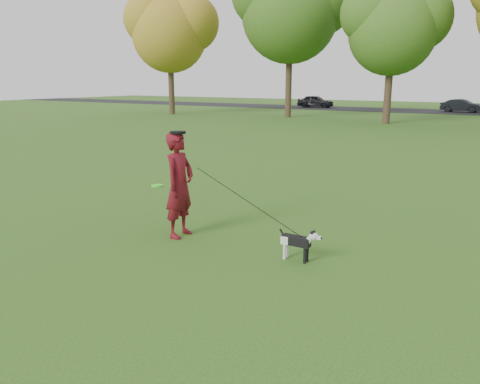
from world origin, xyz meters
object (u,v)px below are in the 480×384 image
Objects in this scene: man at (179,185)px; car_mid at (462,106)px; car_left at (316,101)px; dog at (299,241)px.

man is 0.56× the size of car_mid.
dog is at bearing -159.97° from car_left.
man reaches higher than car_mid.
car_mid is (14.02, 0.00, -0.06)m from car_left.
car_left reaches higher than car_mid.
man reaches higher than car_left.
man is 2.50m from dog.
man is 2.62× the size of dog.
car_mid is at bearing 93.10° from dog.
car_mid is at bearing -91.95° from car_left.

